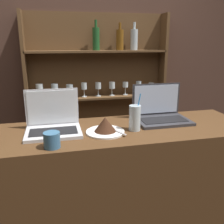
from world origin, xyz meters
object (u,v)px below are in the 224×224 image
at_px(laptop_far, 160,113).
at_px(cake_plate, 105,126).
at_px(water_glass, 135,118).
at_px(laptop_near, 53,123).
at_px(coffee_cup, 52,140).

bearing_deg(laptop_far, cake_plate, -159.73).
bearing_deg(cake_plate, water_glass, 1.31).
height_order(laptop_far, cake_plate, laptop_far).
height_order(laptop_near, coffee_cup, laptop_near).
height_order(cake_plate, water_glass, water_glass).
xyz_separation_m(laptop_near, cake_plate, (0.29, -0.09, -0.01)).
relative_size(laptop_near, water_glass, 1.42).
bearing_deg(cake_plate, coffee_cup, -154.28).
bearing_deg(coffee_cup, laptop_far, 22.64).
relative_size(laptop_far, water_glass, 1.55).
xyz_separation_m(laptop_far, water_glass, (-0.23, -0.15, 0.03)).
bearing_deg(laptop_near, cake_plate, -17.36).
distance_m(cake_plate, coffee_cup, 0.33).
bearing_deg(coffee_cup, cake_plate, 25.72).
bearing_deg(coffee_cup, water_glass, 17.23).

